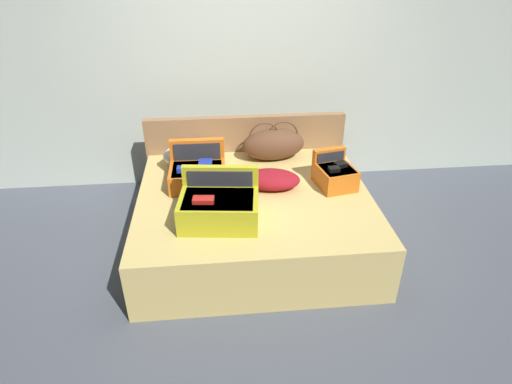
# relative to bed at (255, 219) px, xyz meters

# --- Properties ---
(ground_plane) EXTENTS (12.00, 12.00, 0.00)m
(ground_plane) POSITION_rel_bed_xyz_m (0.00, -0.40, -0.24)
(ground_plane) COLOR #4C515B
(back_wall) EXTENTS (8.00, 0.10, 2.60)m
(back_wall) POSITION_rel_bed_xyz_m (0.00, 1.25, 1.06)
(back_wall) COLOR #B7C1B2
(back_wall) RESTS_ON ground
(bed) EXTENTS (1.91, 1.69, 0.48)m
(bed) POSITION_rel_bed_xyz_m (0.00, 0.00, 0.00)
(bed) COLOR tan
(bed) RESTS_ON ground
(headboard) EXTENTS (1.95, 0.08, 0.83)m
(headboard) POSITION_rel_bed_xyz_m (0.00, 0.88, 0.18)
(headboard) COLOR olive
(headboard) RESTS_ON ground
(hard_case_large) EXTENTS (0.62, 0.48, 0.37)m
(hard_case_large) POSITION_rel_bed_xyz_m (-0.30, -0.36, 0.37)
(hard_case_large) COLOR gold
(hard_case_large) RESTS_ON bed
(hard_case_medium) EXTENTS (0.47, 0.41, 0.34)m
(hard_case_medium) POSITION_rel_bed_xyz_m (-0.46, 0.23, 0.35)
(hard_case_medium) COLOR #D16619
(hard_case_medium) RESTS_ON bed
(hard_case_small) EXTENTS (0.35, 0.39, 0.28)m
(hard_case_small) POSITION_rel_bed_xyz_m (0.69, 0.09, 0.35)
(hard_case_small) COLOR #D16619
(hard_case_small) RESTS_ON bed
(duffel_bag) EXTENTS (0.61, 0.34, 0.38)m
(duffel_bag) POSITION_rel_bed_xyz_m (0.24, 0.66, 0.39)
(duffel_bag) COLOR brown
(duffel_bag) RESTS_ON bed
(pillow_near_headboard) EXTENTS (0.52, 0.36, 0.16)m
(pillow_near_headboard) POSITION_rel_bed_xyz_m (0.15, 0.10, 0.32)
(pillow_near_headboard) COLOR maroon
(pillow_near_headboard) RESTS_ON bed
(pillow_center_head) EXTENTS (0.53, 0.34, 0.22)m
(pillow_center_head) POSITION_rel_bed_xyz_m (-0.53, 0.60, 0.35)
(pillow_center_head) COLOR white
(pillow_center_head) RESTS_ON bed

